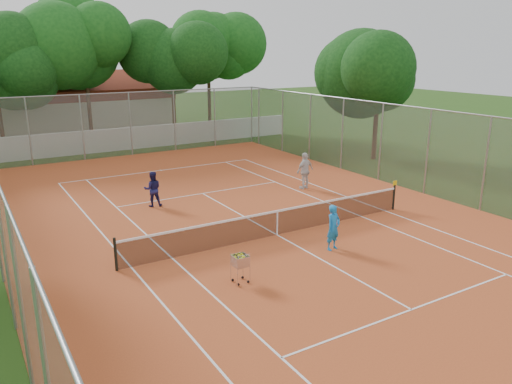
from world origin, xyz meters
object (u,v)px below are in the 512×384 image
clubhouse (61,105)px  player_near (333,227)px  player_far_left (153,189)px  ball_hopper (240,268)px  tennis_net (277,222)px  player_far_right (305,171)px

clubhouse → player_near: bearing=-84.7°
player_far_left → ball_hopper: size_ratio=1.66×
tennis_net → player_far_left: bearing=115.0°
clubhouse → ball_hopper: (-1.06, -31.68, -1.71)m
clubhouse → player_near: (2.88, -31.11, -1.39)m
player_far_left → player_far_right: bearing=-172.3°
player_far_right → ball_hopper: 10.66m
clubhouse → player_far_left: size_ratio=10.62×
player_far_left → player_far_right: player_far_right is taller
tennis_net → clubhouse: bearing=93.9°
clubhouse → player_far_right: bearing=-74.7°
clubhouse → ball_hopper: clubhouse is taller
clubhouse → player_far_left: bearing=-91.6°
tennis_net → player_far_left: (-2.67, 5.72, 0.28)m
player_near → ball_hopper: player_near is taller
clubhouse → ball_hopper: 31.75m
tennis_net → player_far_right: size_ratio=6.62×
player_far_left → ball_hopper: 8.42m
player_near → player_far_right: player_far_right is taller
player_near → ball_hopper: size_ratio=1.69×
tennis_net → player_far_right: 6.59m
player_near → player_far_left: size_ratio=1.02×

